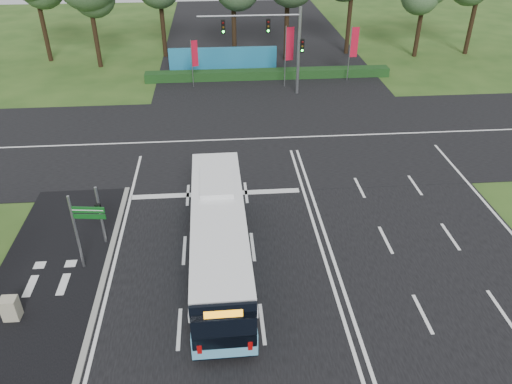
% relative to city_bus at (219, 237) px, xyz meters
% --- Properties ---
extents(ground, '(120.00, 120.00, 0.00)m').
position_rel_city_bus_xyz_m(ground, '(4.89, 1.26, -1.65)').
color(ground, '#274918').
rests_on(ground, ground).
extents(road_main, '(20.00, 120.00, 0.04)m').
position_rel_city_bus_xyz_m(road_main, '(4.89, 1.26, -1.63)').
color(road_main, black).
rests_on(road_main, ground).
extents(road_cross, '(120.00, 14.00, 0.05)m').
position_rel_city_bus_xyz_m(road_cross, '(4.89, 13.26, -1.62)').
color(road_cross, black).
rests_on(road_cross, ground).
extents(bike_path, '(5.00, 18.00, 0.06)m').
position_rel_city_bus_xyz_m(bike_path, '(-7.61, -1.74, -1.62)').
color(bike_path, black).
rests_on(bike_path, ground).
extents(kerb_strip, '(0.25, 18.00, 0.12)m').
position_rel_city_bus_xyz_m(kerb_strip, '(-5.21, -1.74, -1.59)').
color(kerb_strip, gray).
rests_on(kerb_strip, ground).
extents(city_bus, '(2.58, 11.42, 3.27)m').
position_rel_city_bus_xyz_m(city_bus, '(0.00, 0.00, 0.00)').
color(city_bus, '#58A6CC').
rests_on(city_bus, ground).
extents(pedestrian_signal, '(0.27, 0.41, 3.18)m').
position_rel_city_bus_xyz_m(pedestrian_signal, '(-5.58, 2.20, 0.09)').
color(pedestrian_signal, gray).
rests_on(pedestrian_signal, ground).
extents(street_sign, '(1.51, 0.27, 3.88)m').
position_rel_city_bus_xyz_m(street_sign, '(-5.92, 0.38, 0.81)').
color(street_sign, gray).
rests_on(street_sign, ground).
extents(utility_cabinet, '(0.65, 0.55, 1.07)m').
position_rel_city_bus_xyz_m(utility_cabinet, '(-8.44, -2.58, -1.11)').
color(utility_cabinet, '#A8A288').
rests_on(utility_cabinet, ground).
extents(banner_flag_left, '(0.57, 0.27, 4.07)m').
position_rel_city_bus_xyz_m(banner_flag_left, '(-1.60, 24.11, 1.03)').
color(banner_flag_left, gray).
rests_on(banner_flag_left, ground).
extents(banner_flag_mid, '(0.74, 0.24, 5.15)m').
position_rel_city_bus_xyz_m(banner_flag_mid, '(6.32, 23.60, 1.68)').
color(banner_flag_mid, gray).
rests_on(banner_flag_mid, ground).
extents(banner_flag_right, '(0.71, 0.07, 4.79)m').
position_rel_city_bus_xyz_m(banner_flag_right, '(12.10, 24.60, 1.47)').
color(banner_flag_right, gray).
rests_on(banner_flag_right, ground).
extents(traffic_light_gantry, '(8.41, 0.28, 7.00)m').
position_rel_city_bus_xyz_m(traffic_light_gantry, '(5.10, 21.76, 3.02)').
color(traffic_light_gantry, gray).
rests_on(traffic_light_gantry, ground).
extents(hedge, '(22.00, 1.20, 0.80)m').
position_rel_city_bus_xyz_m(hedge, '(4.89, 25.76, -1.25)').
color(hedge, '#163412').
rests_on(hedge, ground).
extents(blue_hoarding, '(10.00, 0.30, 2.20)m').
position_rel_city_bus_xyz_m(blue_hoarding, '(0.89, 28.26, -0.55)').
color(blue_hoarding, teal).
rests_on(blue_hoarding, ground).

